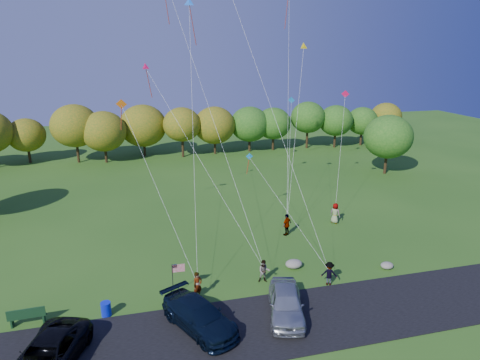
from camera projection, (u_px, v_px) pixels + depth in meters
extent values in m
plane|color=#2A5718|center=(250.00, 289.00, 28.32)|extent=(140.00, 140.00, 0.00)
cube|color=black|center=(269.00, 325.00, 24.61)|extent=(44.00, 6.00, 0.06)
cylinder|color=#3A2915|center=(36.00, 154.00, 58.32)|extent=(0.36, 0.36, 2.86)
ellipsoid|color=#365E17|center=(32.00, 128.00, 57.27)|extent=(6.48, 6.48, 5.84)
cylinder|color=#3A2915|center=(69.00, 153.00, 59.29)|extent=(0.36, 0.36, 2.78)
ellipsoid|color=#1D5917|center=(67.00, 129.00, 58.32)|extent=(5.79, 5.79, 5.21)
cylinder|color=#3A2915|center=(110.00, 151.00, 59.78)|extent=(0.36, 0.36, 3.10)
ellipsoid|color=#365E17|center=(107.00, 123.00, 58.64)|extent=(7.18, 7.18, 6.46)
cylinder|color=#3A2915|center=(142.00, 148.00, 62.36)|extent=(0.36, 0.36, 2.72)
ellipsoid|color=#365E17|center=(140.00, 126.00, 61.40)|extent=(5.78, 5.78, 5.21)
cylinder|color=#3A2915|center=(177.00, 146.00, 63.72)|extent=(0.36, 0.36, 2.52)
ellipsoid|color=#365E17|center=(176.00, 126.00, 62.82)|extent=(5.48, 5.48, 4.93)
cylinder|color=#3A2915|center=(214.00, 147.00, 62.87)|extent=(0.36, 0.36, 2.81)
ellipsoid|color=#1D5917|center=(214.00, 124.00, 61.90)|extent=(5.75, 5.75, 5.18)
cylinder|color=#3A2915|center=(241.00, 143.00, 66.06)|extent=(0.36, 0.36, 2.39)
ellipsoid|color=#365E17|center=(241.00, 125.00, 65.22)|extent=(5.11, 5.11, 4.60)
cylinder|color=#3A2915|center=(280.00, 143.00, 66.49)|extent=(0.36, 0.36, 2.40)
ellipsoid|color=#365E17|center=(280.00, 121.00, 65.48)|extent=(6.85, 6.85, 6.17)
cylinder|color=#3A2915|center=(298.00, 138.00, 69.52)|extent=(0.36, 0.36, 2.40)
ellipsoid|color=#365E17|center=(298.00, 120.00, 68.62)|extent=(5.64, 5.64, 5.07)
cylinder|color=#3A2915|center=(343.00, 140.00, 67.78)|extent=(0.36, 0.36, 2.75)
ellipsoid|color=#365E17|center=(344.00, 116.00, 66.69)|extent=(7.16, 7.16, 6.44)
cylinder|color=#3A2915|center=(358.00, 136.00, 70.29)|extent=(0.36, 0.36, 2.80)
ellipsoid|color=#365E17|center=(360.00, 114.00, 69.20)|extent=(7.04, 7.04, 6.34)
cylinder|color=#3A2915|center=(384.00, 135.00, 73.10)|extent=(0.36, 0.36, 2.24)
ellipsoid|color=#365E17|center=(386.00, 117.00, 72.19)|extent=(6.06, 6.06, 5.45)
cylinder|color=#3A2915|center=(386.00, 163.00, 53.98)|extent=(0.36, 0.36, 2.80)
ellipsoid|color=#1D5917|center=(388.00, 137.00, 52.99)|extent=(6.00, 6.00, 5.40)
imported|color=black|center=(47.00, 356.00, 20.91)|extent=(4.30, 6.22, 1.58)
imported|color=black|center=(199.00, 316.00, 24.04)|extent=(4.42, 5.83, 1.57)
imported|color=#ABB0B6|center=(286.00, 303.00, 25.19)|extent=(3.24, 5.27, 1.68)
imported|color=#4C4C59|center=(198.00, 285.00, 27.04)|extent=(0.78, 0.70, 1.80)
imported|color=#4C4C59|center=(264.00, 271.00, 28.94)|extent=(0.90, 0.77, 1.61)
imported|color=#4C4C59|center=(329.00, 274.00, 28.59)|extent=(1.24, 1.00, 1.67)
imported|color=#4C4C59|center=(287.00, 225.00, 36.18)|extent=(1.20, 1.02, 1.93)
imported|color=#4C4C59|center=(335.00, 213.00, 38.75)|extent=(1.03, 1.09, 1.88)
cube|color=#153A1C|center=(28.00, 317.00, 24.58)|extent=(2.04, 0.22, 0.07)
cube|color=#153A1C|center=(26.00, 314.00, 24.30)|extent=(2.03, 0.15, 0.62)
cube|color=#153A1C|center=(12.00, 323.00, 24.45)|extent=(0.11, 0.51, 0.47)
cube|color=#153A1C|center=(44.00, 318.00, 24.86)|extent=(0.11, 0.51, 0.47)
cylinder|color=#0E1FD3|center=(106.00, 309.00, 25.37)|extent=(0.59, 0.59, 0.88)
cylinder|color=black|center=(173.00, 280.00, 27.20)|extent=(0.05, 0.05, 2.25)
cube|color=red|center=(179.00, 268.00, 27.06)|extent=(0.81, 0.54, 0.02)
cube|color=navy|center=(175.00, 266.00, 26.96)|extent=(0.32, 0.02, 0.25)
ellipsoid|color=gray|center=(294.00, 264.00, 30.95)|extent=(1.24, 0.97, 0.62)
ellipsoid|color=gray|center=(387.00, 265.00, 30.87)|extent=(0.93, 0.78, 0.49)
cone|color=blue|center=(189.00, 3.00, 33.03)|extent=(0.92, 0.58, 0.78)
cone|color=gold|center=(304.00, 46.00, 37.59)|extent=(0.74, 0.25, 0.72)
cube|color=#F41154|center=(345.00, 94.00, 41.00)|extent=(0.63, 0.45, 0.73)
cube|color=orange|center=(121.00, 104.00, 34.42)|extent=(0.88, 0.34, 0.83)
cube|color=#157CD6|center=(291.00, 100.00, 44.84)|extent=(0.57, 0.49, 0.71)
cone|color=#E00F4F|center=(146.00, 67.00, 36.26)|extent=(0.75, 0.45, 0.67)
cube|color=#1B9BF6|center=(249.00, 156.00, 38.21)|extent=(0.63, 0.19, 0.62)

